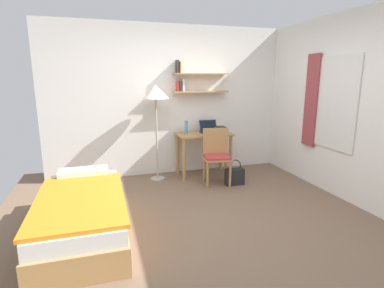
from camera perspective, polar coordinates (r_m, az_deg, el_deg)
name	(u,v)px	position (r m, az deg, el deg)	size (l,w,h in m)	color
ground_plane	(213,219)	(3.84, 4.01, -13.99)	(5.28, 5.28, 0.00)	brown
wall_back	(174,101)	(5.39, -3.47, 8.20)	(4.40, 0.27, 2.60)	white
wall_right	(354,108)	(4.62, 28.40, 5.95)	(0.10, 4.40, 2.60)	white
bed	(82,214)	(3.62, -20.07, -12.31)	(0.89, 1.85, 0.54)	#B2844C
desk	(204,142)	(5.31, 2.25, 0.40)	(0.94, 0.53, 0.75)	#B2844C
desk_chair	(216,154)	(4.91, 4.66, -1.86)	(0.49, 0.45, 0.90)	#B2844C
standing_lamp	(156,96)	(4.96, -6.91, 9.00)	(0.43, 0.43, 1.60)	#B2A893
laptop	(209,129)	(5.37, 3.20, 2.81)	(0.32, 0.23, 0.21)	black
water_bottle	(186,127)	(5.23, -1.09, 3.22)	(0.06, 0.06, 0.22)	#4C99DB
book_stack	(221,130)	(5.34, 5.50, 2.72)	(0.18, 0.24, 0.11)	#3384C6
handbag	(235,176)	(4.96, 8.07, -6.04)	(0.31, 0.13, 0.42)	#232328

